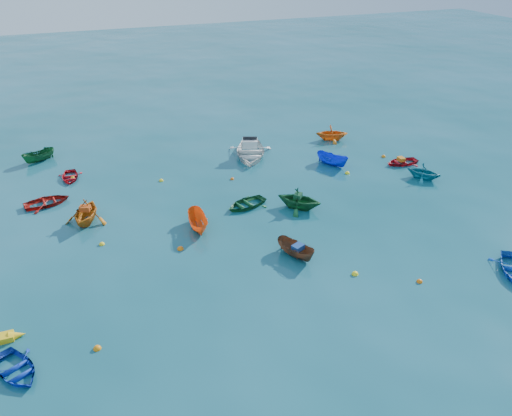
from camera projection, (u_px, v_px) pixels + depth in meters
name	position (u px, v px, depth m)	size (l,w,h in m)	color
ground	(286.00, 254.00, 28.73)	(160.00, 160.00, 0.00)	#0B4851
dinghy_blue_sw	(17.00, 373.00, 21.00)	(1.99, 2.79, 0.58)	#0D2FAB
sampan_brown_mid	(295.00, 256.00, 28.52)	(0.99, 2.64, 1.02)	brown
dinghy_orange_w	(87.00, 222.00, 31.87)	(2.64, 3.07, 1.61)	#C26612
dinghy_green_e	(246.00, 206.00, 33.65)	(2.07, 2.89, 0.60)	#135228
dinghy_cyan_se	(423.00, 178.00, 37.43)	(2.13, 2.48, 1.30)	#16788D
dinghy_red_nw	(48.00, 204.00, 33.88)	(2.11, 2.96, 0.61)	#9E130D
sampan_orange_n	(199.00, 229.00, 31.13)	(1.10, 2.92, 1.13)	orange
dinghy_green_n	(299.00, 208.00, 33.44)	(2.56, 2.96, 1.56)	#145629
dinghy_red_ne	(401.00, 164.00, 39.78)	(1.90, 2.66, 0.55)	red
sampan_blue_far	(332.00, 165.00, 39.60)	(1.05, 2.79, 1.08)	#102ECB
dinghy_red_far	(70.00, 179.00, 37.37)	(1.78, 2.49, 0.52)	red
dinghy_orange_far	(331.00, 140.00, 44.35)	(2.39, 2.77, 1.46)	orange
sampan_green_far	(40.00, 161.00, 40.23)	(1.01, 2.68, 1.04)	#135229
motorboat_white	(250.00, 157.00, 41.05)	(3.57, 4.99, 1.63)	white
tarp_blue_a	(298.00, 247.00, 28.10)	(0.64, 0.49, 0.31)	navy
tarp_orange_a	(85.00, 208.00, 31.44)	(0.65, 0.49, 0.32)	#C94814
tarp_green_b	(298.00, 196.00, 33.02)	(0.61, 0.46, 0.29)	#104024
tarp_orange_b	(401.00, 159.00, 39.54)	(0.60, 0.45, 0.29)	orange
buoy_or_a	(97.00, 349.00, 22.20)	(0.36, 0.36, 0.36)	orange
buoy_ye_a	(355.00, 274.00, 27.00)	(0.37, 0.37, 0.37)	yellow
buoy_or_b	(419.00, 282.00, 26.42)	(0.32, 0.32, 0.32)	orange
buoy_ye_b	(102.00, 245.00, 29.55)	(0.33, 0.33, 0.33)	yellow
buoy_or_c	(180.00, 249.00, 29.12)	(0.38, 0.38, 0.38)	orange
buoy_ye_c	(161.00, 181.00, 37.06)	(0.33, 0.33, 0.33)	yellow
buoy_or_d	(383.00, 157.00, 40.96)	(0.37, 0.37, 0.37)	orange
buoy_ye_d	(73.00, 178.00, 37.46)	(0.33, 0.33, 0.33)	yellow
buoy_or_e	(232.00, 179.00, 37.29)	(0.29, 0.29, 0.29)	#E2580C
buoy_ye_e	(347.00, 174.00, 38.18)	(0.36, 0.36, 0.36)	yellow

